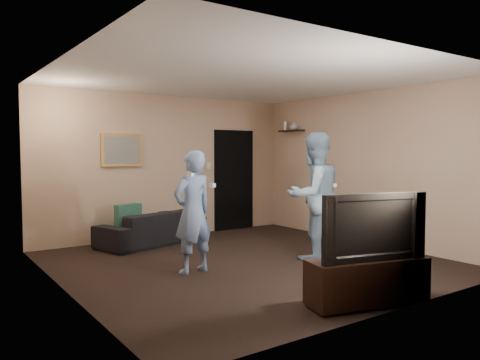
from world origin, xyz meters
TOP-DOWN VIEW (x-y plane):
  - ground at (0.00, 0.00)m, footprint 5.00×5.00m
  - ceiling at (0.00, 0.00)m, footprint 5.00×5.00m
  - wall_back at (0.00, 2.50)m, footprint 5.00×0.04m
  - wall_front at (0.00, -2.50)m, footprint 5.00×0.04m
  - wall_left at (-2.50, 0.00)m, footprint 0.04×5.00m
  - wall_right at (2.50, 0.00)m, footprint 0.04×5.00m
  - sofa at (-0.55, 2.00)m, footprint 2.06×1.26m
  - throw_pillow at (-0.98, 2.00)m, footprint 0.47×0.24m
  - painting_frame at (-0.90, 2.48)m, footprint 0.72×0.05m
  - painting_canvas at (-0.90, 2.45)m, footprint 0.62×0.01m
  - doorway at (1.45, 2.47)m, footprint 0.90×0.06m
  - light_switch at (0.85, 2.48)m, footprint 0.08×0.02m
  - wall_shelf at (2.39, 1.80)m, footprint 0.20×0.60m
  - shelf_vase at (2.39, 1.73)m, footprint 0.20×0.20m
  - shelf_figurine at (2.39, 1.99)m, footprint 0.06×0.06m
  - tv_console at (-0.09, -2.23)m, footprint 1.32×0.71m
  - television at (-0.09, -2.23)m, footprint 1.18×0.45m
  - wii_player_left at (-0.92, -0.08)m, footprint 0.62×0.52m
  - wii_player_right at (0.92, -0.39)m, footprint 0.96×0.78m

SIDE VIEW (x-z plane):
  - ground at x=0.00m, z-range 0.00..0.00m
  - tv_console at x=-0.09m, z-range 0.02..0.48m
  - sofa at x=-0.55m, z-range 0.00..0.56m
  - throw_pillow at x=-0.98m, z-range 0.25..0.71m
  - wii_player_left at x=-0.92m, z-range 0.00..1.58m
  - television at x=-0.09m, z-range 0.48..1.15m
  - wii_player_right at x=0.92m, z-range 0.00..1.85m
  - doorway at x=1.45m, z-range 0.00..2.00m
  - wall_back at x=0.00m, z-range 0.00..2.60m
  - wall_front at x=0.00m, z-range 0.00..2.60m
  - wall_left at x=-2.50m, z-range 0.00..2.60m
  - wall_right at x=2.50m, z-range 0.00..2.60m
  - light_switch at x=0.85m, z-range 1.24..1.36m
  - painting_frame at x=-0.90m, z-range 1.32..1.89m
  - painting_canvas at x=-0.90m, z-range 1.37..1.83m
  - wall_shelf at x=2.39m, z-range 1.98..2.00m
  - shelf_vase at x=2.39m, z-range 2.00..2.17m
  - shelf_figurine at x=2.39m, z-range 2.00..2.18m
  - ceiling at x=0.00m, z-range 2.58..2.62m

